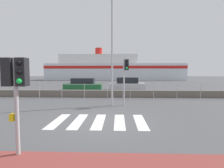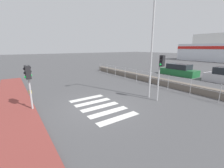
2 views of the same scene
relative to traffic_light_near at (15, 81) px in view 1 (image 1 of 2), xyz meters
The scene contains 10 objects.
ground_plane 4.19m from the traffic_light_near, 64.49° to the left, with size 160.00×160.00×0.00m, color #4C4C4F.
crosswalk 4.20m from the traffic_light_near, 63.82° to the left, with size 4.05×2.40×0.01m.
seawall 11.00m from the traffic_light_near, 81.55° to the left, with size 24.81×0.55×0.59m.
harbor_fence 10.08m from the traffic_light_near, 80.82° to the left, with size 22.36×0.04×1.21m.
traffic_light_near is the anchor object (origin of this frame).
traffic_light_far 7.55m from the traffic_light_near, 66.98° to the left, with size 0.34×0.32×2.95m.
streetlamp 7.43m from the traffic_light_near, 72.87° to the left, with size 0.32×1.31×6.67m.
ferry_boat 42.09m from the traffic_light_near, 88.99° to the left, with size 35.47×6.25×8.42m.
parked_car_green 16.81m from the traffic_light_near, 95.88° to the left, with size 4.47×1.76×1.41m.
parked_car_silver 17.09m from the traffic_light_near, 77.94° to the left, with size 4.11×1.76×1.51m.
Camera 1 is at (0.88, -7.47, 2.16)m, focal length 28.00 mm.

